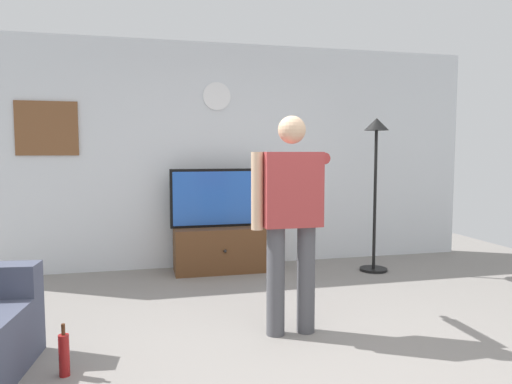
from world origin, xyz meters
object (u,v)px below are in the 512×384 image
object	(u,v)px
tv_stand	(222,249)
floor_lamp	(376,162)
beverage_bottle	(64,354)
person_standing_nearer_lamp	(291,211)
wall_clock	(217,96)
framed_picture	(47,128)
television	(221,198)

from	to	relation	value
tv_stand	floor_lamp	xyz separation A→B (m)	(1.75, -0.40, 1.02)
beverage_bottle	floor_lamp	bearing A→B (deg)	31.89
floor_lamp	person_standing_nearer_lamp	xyz separation A→B (m)	(-1.54, -1.60, -0.33)
wall_clock	person_standing_nearer_lamp	xyz separation A→B (m)	(0.20, -2.29, -1.11)
wall_clock	floor_lamp	size ratio (longest dim) A/B	0.19
framed_picture	wall_clock	bearing A→B (deg)	-0.15
television	floor_lamp	size ratio (longest dim) A/B	0.66
television	beverage_bottle	distance (m)	2.87
person_standing_nearer_lamp	wall_clock	bearing A→B (deg)	95.07
floor_lamp	beverage_bottle	bearing A→B (deg)	-148.11
framed_picture	floor_lamp	xyz separation A→B (m)	(3.66, -0.70, -0.38)
television	person_standing_nearer_lamp	size ratio (longest dim) A/B	0.70
tv_stand	beverage_bottle	bearing A→B (deg)	-120.59
tv_stand	floor_lamp	size ratio (longest dim) A/B	0.62
wall_clock	beverage_bottle	distance (m)	3.56
wall_clock	floor_lamp	bearing A→B (deg)	-21.67
person_standing_nearer_lamp	television	bearing A→B (deg)	95.67
television	framed_picture	size ratio (longest dim) A/B	1.78
television	wall_clock	xyz separation A→B (m)	(0.00, 0.24, 1.20)
tv_stand	beverage_bottle	world-z (taller)	tv_stand
television	floor_lamp	bearing A→B (deg)	-14.45
television	beverage_bottle	size ratio (longest dim) A/B	3.51
wall_clock	tv_stand	bearing A→B (deg)	-90.00
tv_stand	wall_clock	distance (m)	1.83
television	wall_clock	distance (m)	1.23
television	person_standing_nearer_lamp	bearing A→B (deg)	-84.33
television	floor_lamp	world-z (taller)	floor_lamp
wall_clock	person_standing_nearer_lamp	size ratio (longest dim) A/B	0.20
television	beverage_bottle	xyz separation A→B (m)	(-1.39, -2.40, -0.72)
wall_clock	framed_picture	xyz separation A→B (m)	(-1.91, 0.00, -0.40)
person_standing_nearer_lamp	beverage_bottle	world-z (taller)	person_standing_nearer_lamp
tv_stand	beverage_bottle	size ratio (longest dim) A/B	3.28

